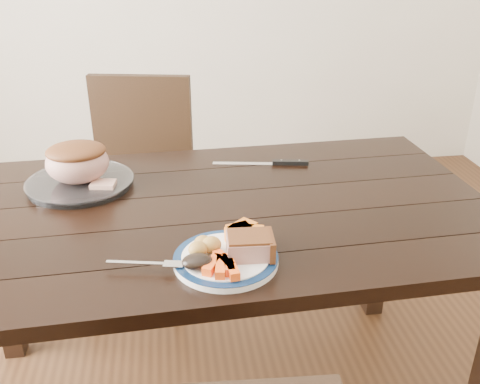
{
  "coord_description": "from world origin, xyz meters",
  "views": [
    {
      "loc": [
        -0.11,
        -1.34,
        1.45
      ],
      "look_at": [
        0.08,
        -0.02,
        0.8
      ],
      "focal_mm": 40.0,
      "sensor_mm": 36.0,
      "label": 1
    }
  ],
  "objects": [
    {
      "name": "roasted_potatoes",
      "position": [
        -0.04,
        -0.27,
        0.79
      ],
      "size": [
        0.08,
        0.07,
        0.04
      ],
      "color": "gold",
      "rests_on": "dinner_plate"
    },
    {
      "name": "dark_mushroom",
      "position": [
        -0.06,
        -0.33,
        0.79
      ],
      "size": [
        0.07,
        0.05,
        0.03
      ],
      "primitive_type": "ellipsoid",
      "color": "black",
      "rests_on": "dinner_plate"
    },
    {
      "name": "carving_knife",
      "position": [
        0.25,
        0.28,
        0.76
      ],
      "size": [
        0.32,
        0.07,
        0.01
      ],
      "rotation": [
        0.0,
        0.0,
        -0.17
      ],
      "color": "silver",
      "rests_on": "dining_table"
    },
    {
      "name": "cut_slice",
      "position": [
        -0.31,
        0.14,
        0.78
      ],
      "size": [
        0.08,
        0.07,
        0.02
      ],
      "primitive_type": "cube",
      "rotation": [
        0.0,
        0.0,
        -0.16
      ],
      "color": "tan",
      "rests_on": "serving_platter"
    },
    {
      "name": "plate_rim",
      "position": [
        0.01,
        -0.29,
        0.77
      ],
      "size": [
        0.25,
        0.25,
        0.02
      ],
      "primitive_type": "torus",
      "color": "#0D2343",
      "rests_on": "dinner_plate"
    },
    {
      "name": "roast_joint",
      "position": [
        -0.38,
        0.19,
        0.83
      ],
      "size": [
        0.19,
        0.16,
        0.12
      ],
      "primitive_type": "ellipsoid",
      "color": "tan",
      "rests_on": "serving_platter"
    },
    {
      "name": "dinner_plate",
      "position": [
        0.01,
        -0.29,
        0.76
      ],
      "size": [
        0.25,
        0.25,
        0.02
      ],
      "primitive_type": "cylinder",
      "color": "white",
      "rests_on": "dining_table"
    },
    {
      "name": "serving_platter",
      "position": [
        -0.38,
        0.19,
        0.76
      ],
      "size": [
        0.31,
        0.31,
        0.02
      ],
      "primitive_type": "cylinder",
      "color": "white",
      "rests_on": "dining_table"
    },
    {
      "name": "pumpkin_wedges",
      "position": [
        0.06,
        -0.23,
        0.79
      ],
      "size": [
        0.1,
        0.09,
        0.04
      ],
      "color": "orange",
      "rests_on": "dinner_plate"
    },
    {
      "name": "pork_slice",
      "position": [
        0.06,
        -0.29,
        0.79
      ],
      "size": [
        0.11,
        0.09,
        0.05
      ],
      "primitive_type": "cube",
      "rotation": [
        0.0,
        0.0,
        -0.06
      ],
      "color": "#AD776A",
      "rests_on": "dinner_plate"
    },
    {
      "name": "dining_table",
      "position": [
        0.0,
        0.0,
        0.66
      ],
      "size": [
        1.64,
        0.96,
        0.75
      ],
      "rotation": [
        0.0,
        0.0,
        0.04
      ],
      "color": "black",
      "rests_on": "ground"
    },
    {
      "name": "carrot_batons",
      "position": [
        -0.0,
        -0.35,
        0.78
      ],
      "size": [
        0.08,
        0.11,
        0.02
      ],
      "color": "#FF5515",
      "rests_on": "dinner_plate"
    },
    {
      "name": "chair_far",
      "position": [
        -0.24,
        0.74,
        0.52
      ],
      "size": [
        0.49,
        0.5,
        0.93
      ],
      "rotation": [
        0.0,
        0.0,
        2.95
      ],
      "color": "black",
      "rests_on": "ground"
    },
    {
      "name": "fork",
      "position": [
        -0.16,
        -0.3,
        0.77
      ],
      "size": [
        0.18,
        0.05,
        0.0
      ],
      "rotation": [
        0.0,
        0.0,
        -0.2
      ],
      "color": "silver",
      "rests_on": "dinner_plate"
    }
  ]
}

